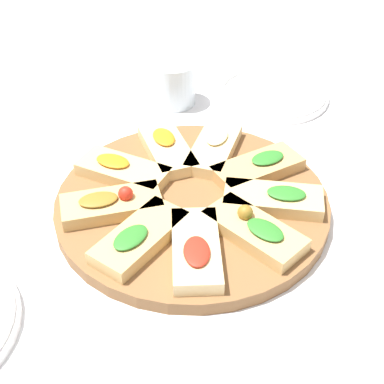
% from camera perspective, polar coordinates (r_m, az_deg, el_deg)
% --- Properties ---
extents(ground_plane, '(3.00, 3.00, 0.00)m').
position_cam_1_polar(ground_plane, '(0.78, 0.00, -1.70)').
color(ground_plane, white).
extents(serving_board, '(0.39, 0.39, 0.02)m').
position_cam_1_polar(serving_board, '(0.78, 0.00, -1.14)').
color(serving_board, brown).
rests_on(serving_board, ground_plane).
extents(focaccia_slice_0, '(0.14, 0.14, 0.03)m').
position_cam_1_polar(focaccia_slice_0, '(0.68, 0.43, -6.11)').
color(focaccia_slice_0, '#E5C689').
rests_on(focaccia_slice_0, serving_board).
extents(focaccia_slice_1, '(0.07, 0.14, 0.04)m').
position_cam_1_polar(focaccia_slice_1, '(0.70, 6.66, -4.03)').
color(focaccia_slice_1, tan).
rests_on(focaccia_slice_1, serving_board).
extents(focaccia_slice_2, '(0.13, 0.15, 0.03)m').
position_cam_1_polar(focaccia_slice_2, '(0.76, 8.73, -0.72)').
color(focaccia_slice_2, '#DBB775').
rests_on(focaccia_slice_2, serving_board).
extents(focaccia_slice_3, '(0.15, 0.10, 0.03)m').
position_cam_1_polar(focaccia_slice_3, '(0.81, 7.09, 2.62)').
color(focaccia_slice_3, tan).
rests_on(focaccia_slice_3, serving_board).
extents(focaccia_slice_4, '(0.15, 0.11, 0.03)m').
position_cam_1_polar(focaccia_slice_4, '(0.85, 2.37, 4.71)').
color(focaccia_slice_4, '#E5C689').
rests_on(focaccia_slice_4, serving_board).
extents(focaccia_slice_5, '(0.12, 0.15, 0.03)m').
position_cam_1_polar(focaccia_slice_5, '(0.85, -2.68, 4.65)').
color(focaccia_slice_5, '#E5C689').
rests_on(focaccia_slice_5, serving_board).
extents(focaccia_slice_6, '(0.10, 0.15, 0.03)m').
position_cam_1_polar(focaccia_slice_6, '(0.81, -7.42, 2.31)').
color(focaccia_slice_6, '#DBB775').
rests_on(focaccia_slice_6, serving_board).
extents(focaccia_slice_7, '(0.15, 0.13, 0.04)m').
position_cam_1_polar(focaccia_slice_7, '(0.75, -8.58, -1.27)').
color(focaccia_slice_7, tan).
rests_on(focaccia_slice_7, serving_board).
extents(focaccia_slice_8, '(0.14, 0.07, 0.03)m').
position_cam_1_polar(focaccia_slice_8, '(0.69, -5.63, -4.82)').
color(focaccia_slice_8, tan).
rests_on(focaccia_slice_8, serving_board).
extents(plate_right, '(0.22, 0.22, 0.02)m').
position_cam_1_polar(plate_right, '(1.07, 8.57, 10.34)').
color(plate_right, white).
rests_on(plate_right, ground_plane).
extents(water_glass, '(0.08, 0.08, 0.08)m').
position_cam_1_polar(water_glass, '(1.02, -2.01, 11.51)').
color(water_glass, silver).
rests_on(water_glass, ground_plane).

